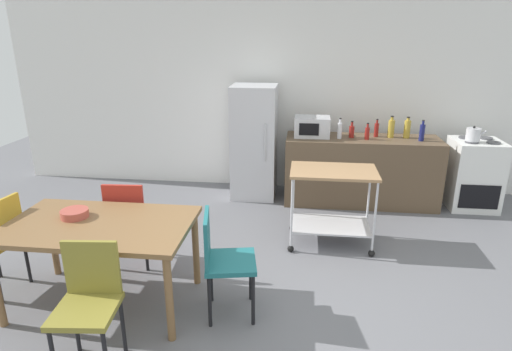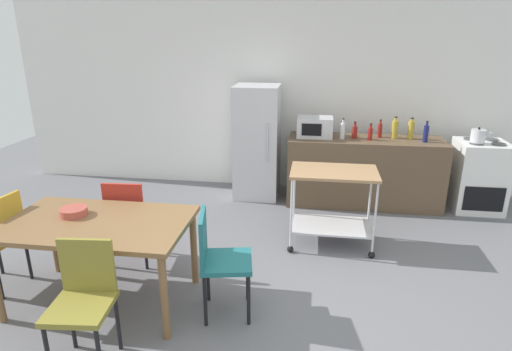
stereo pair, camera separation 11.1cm
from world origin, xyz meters
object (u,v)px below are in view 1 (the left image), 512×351
chair_olive (88,299)px  stove_oven (473,174)px  chair_red (129,217)px  refrigerator (254,142)px  fruit_bowl (75,214)px  bottle_soda (352,131)px  bottle_olive_oil (391,128)px  bottle_hot_sauce (340,130)px  dining_table (99,232)px  bottle_wine (422,132)px  kettle (473,135)px  kitchen_cart (332,195)px  bottle_sparkling_water (367,133)px  chair_teal (222,257)px  bottle_vinegar (407,129)px  bottle_soy_sauce (376,129)px  microwave (312,127)px

chair_olive → stove_oven: (3.61, 3.30, -0.07)m
chair_red → refrigerator: size_ratio=0.57×
fruit_bowl → stove_oven: bearing=31.8°
refrigerator → bottle_soda: bearing=-4.0°
chair_red → bottle_olive_oil: bearing=-147.5°
bottle_hot_sauce → bottle_olive_oil: bottle_olive_oil is taller
dining_table → bottle_hot_sauce: 3.31m
refrigerator → bottle_soda: size_ratio=7.14×
dining_table → fruit_bowl: bearing=160.0°
chair_red → bottle_wine: 3.69m
bottle_olive_oil → kettle: bottle_olive_oil is taller
refrigerator → kitchen_cart: size_ratio=1.70×
chair_olive → refrigerator: (0.71, 3.38, 0.26)m
chair_red → bottle_sparkling_water: (2.45, 1.89, 0.47)m
chair_teal → bottle_soda: (1.22, 2.63, 0.47)m
refrigerator → bottle_vinegar: (2.01, -0.03, 0.25)m
bottle_olive_oil → kettle: (0.97, -0.16, -0.02)m
stove_oven → kettle: 0.57m
chair_olive → fruit_bowl: size_ratio=3.95×
fruit_bowl → bottle_hot_sauce: bearing=46.6°
chair_teal → kettle: (2.71, 2.54, 0.48)m
bottle_sparkling_water → bottle_hot_sauce: bearing=177.1°
dining_table → bottle_wine: 4.02m
bottle_sparkling_water → bottle_vinegar: 0.55m
bottle_hot_sauce → bottle_olive_oil: bearing=11.5°
bottle_soda → bottle_soy_sauce: bearing=14.8°
refrigerator → chair_red: bearing=-115.1°
chair_red → bottle_hot_sauce: (2.10, 1.91, 0.49)m
refrigerator → bottle_vinegar: 2.02m
refrigerator → microwave: bearing=-6.1°
chair_olive → bottle_sparkling_water: bearing=49.9°
bottle_sparkling_water → bottle_olive_oil: bearing=25.6°
bottle_olive_oil → kettle: 0.99m
bottle_sparkling_water → fruit_bowl: bottle_sparkling_water is taller
dining_table → microwave: (1.72, 2.62, 0.36)m
stove_oven → kitchen_cart: bearing=-145.8°
bottle_olive_oil → bottle_soda: bearing=-172.1°
kettle → refrigerator: bearing=176.3°
bottle_wine → fruit_bowl: bearing=-144.0°
bottle_soy_sauce → fruit_bowl: (-2.82, -2.61, -0.21)m
chair_olive → bottle_soy_sauce: (2.34, 3.38, 0.48)m
stove_oven → bottle_vinegar: bottle_vinegar is taller
kettle → bottle_soy_sauce: bearing=171.3°
stove_oven → refrigerator: size_ratio=0.59×
kitchen_cart → microwave: microwave is taller
refrigerator → bottle_sparkling_water: refrigerator is taller
stove_oven → bottle_wine: size_ratio=3.43×
bottle_hot_sauce → bottle_soda: 0.17m
chair_red → bottle_soy_sauce: bottle_soy_sauce is taller
bottle_olive_oil → microwave: bearing=-176.4°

